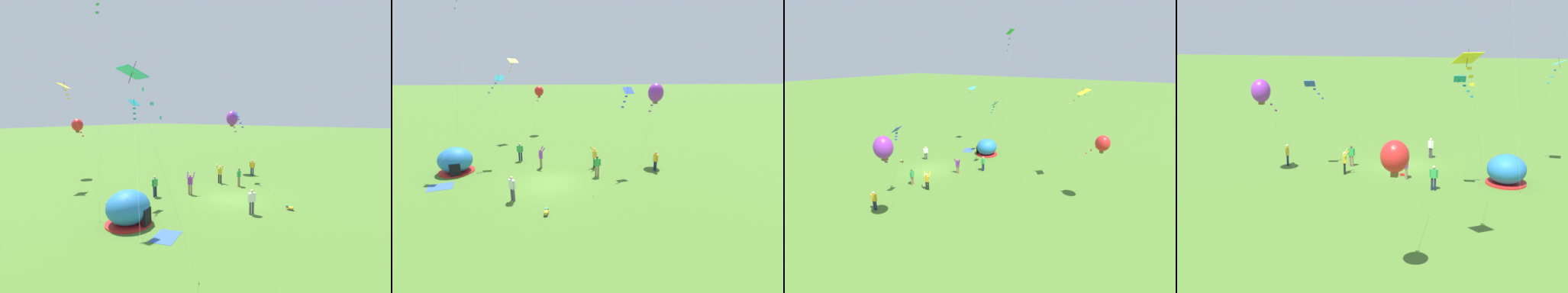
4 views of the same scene
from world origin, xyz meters
TOP-DOWN VIEW (x-y plane):
  - ground_plane at (0.00, 0.00)m, footprint 300.00×300.00m
  - popup_tent at (-7.92, 2.90)m, footprint 2.81×2.81m
  - picnic_blanket at (-7.93, -0.10)m, footprint 2.01×1.75m
  - toddler_crawling at (0.10, -4.52)m, footprint 0.28×0.55m
  - person_arms_raised at (3.72, 3.10)m, footprint 0.61×0.71m
  - person_flying_kite at (-0.92, 3.32)m, footprint 0.60×0.71m
  - person_far_back at (8.75, 1.84)m, footprint 0.34×0.57m
  - person_strolling at (-2.19, -2.65)m, footprint 0.48×0.43m
  - person_center_field at (3.72, 1.07)m, footprint 0.59×0.27m
  - person_with_toddler at (-3.04, 5.34)m, footprint 0.59×0.28m
  - kite_red at (-2.26, 17.32)m, footprint 1.50×7.96m
  - kite_teal at (-4.70, 5.70)m, footprint 5.23×5.85m
  - kite_cyan at (-11.46, -1.90)m, footprint 1.84×2.60m
  - kite_yellow at (-4.95, 14.63)m, footprint 2.34×8.49m
  - kite_purple at (9.33, 4.69)m, footprint 2.25×2.51m
  - kite_blue at (6.23, 2.49)m, footprint 3.78×5.65m

SIDE VIEW (x-z plane):
  - ground_plane at x=0.00m, z-range 0.00..0.00m
  - picnic_blanket at x=-7.93m, z-range 0.00..0.01m
  - toddler_crawling at x=0.10m, z-range 0.02..0.34m
  - person_far_back at x=8.75m, z-range 0.10..1.82m
  - person_strolling at x=-2.19m, z-range 0.10..1.82m
  - person_center_field at x=3.72m, z-range 0.10..1.82m
  - person_with_toddler at x=-3.04m, z-range 0.10..1.82m
  - popup_tent at x=-7.92m, z-range -0.05..2.05m
  - person_arms_raised at x=3.72m, z-range 0.05..1.94m
  - person_flying_kite at x=-0.92m, z-range 0.05..1.94m
  - kite_red at x=-2.26m, z-range 2.45..8.71m
  - kite_purple at x=9.33m, z-range 2.72..9.85m
  - kite_blue at x=6.23m, z-range 2.88..9.85m
  - kite_teal at x=-4.70m, z-range 3.29..11.12m
  - kite_cyan at x=-11.46m, z-range 3.58..12.11m
  - kite_yellow at x=-4.95m, z-range 4.22..13.94m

